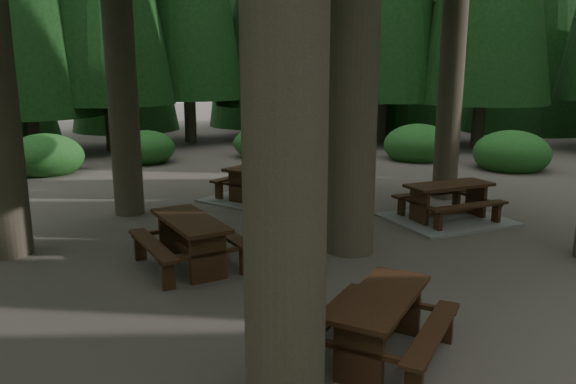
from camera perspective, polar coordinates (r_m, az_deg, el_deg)
ground at (r=9.49m, az=3.35°, el=-7.15°), size 80.00×80.00×0.00m
picnic_table_a at (r=12.37m, az=15.94°, el=-1.57°), size 2.72×2.39×0.81m
picnic_table_b at (r=9.26m, az=-9.89°, el=-4.31°), size 1.68×2.01×0.82m
picnic_table_c at (r=13.93m, az=-2.86°, el=0.56°), size 3.04×2.78×0.85m
picnic_table_d at (r=16.86m, az=4.04°, el=3.36°), size 2.07×1.84×0.75m
picnic_table_e at (r=6.48m, az=9.43°, el=-12.33°), size 2.17×2.02×0.75m
shrub_ring at (r=10.35m, az=3.87°, el=-3.15°), size 23.86×24.64×1.49m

